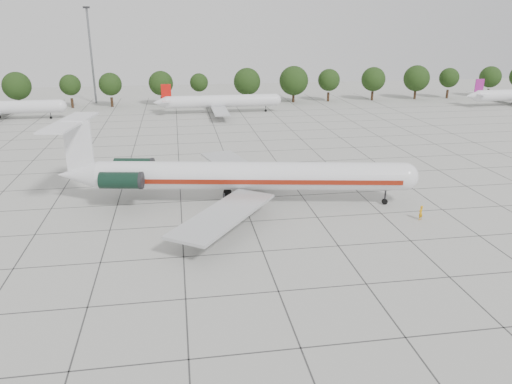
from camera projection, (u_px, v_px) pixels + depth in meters
ground at (251, 221)px, 58.20m from camera, size 260.00×260.00×0.00m
apron_joints at (236, 182)px, 72.19m from camera, size 170.00×170.00×0.02m
main_airliner at (231, 175)px, 62.64m from camera, size 45.12×35.22×10.67m
ground_crew at (421, 213)px, 58.39m from camera, size 0.78×0.70×1.78m
bg_airliner_c at (221, 101)px, 123.96m from camera, size 28.24×27.20×7.40m
tree_line at (161, 83)px, 133.75m from camera, size 249.86×8.44×10.22m
floodlight_mast at (91, 50)px, 134.81m from camera, size 1.60×1.60×25.45m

